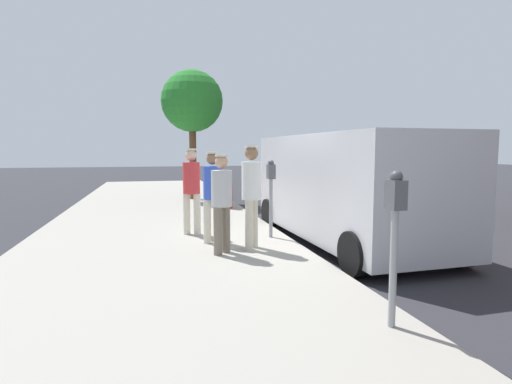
# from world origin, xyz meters

# --- Properties ---
(ground_plane) EXTENTS (80.00, 80.00, 0.00)m
(ground_plane) POSITION_xyz_m (0.00, 0.00, 0.00)
(ground_plane) COLOR #2D2D33
(sidewalk_slab) EXTENTS (5.00, 32.00, 0.15)m
(sidewalk_slab) POSITION_xyz_m (3.50, 0.00, 0.07)
(sidewalk_slab) COLOR #9E998E
(sidewalk_slab) RESTS_ON ground
(parking_meter_near) EXTENTS (0.14, 0.18, 1.52)m
(parking_meter_near) POSITION_xyz_m (1.35, -0.44, 1.18)
(parking_meter_near) COLOR gray
(parking_meter_near) RESTS_ON sidewalk_slab
(parking_meter_far) EXTENTS (0.14, 0.18, 1.52)m
(parking_meter_far) POSITION_xyz_m (1.35, 3.82, 1.18)
(parking_meter_far) COLOR gray
(parking_meter_far) RESTS_ON sidewalk_slab
(pedestrian_in_blue) EXTENTS (0.36, 0.34, 1.68)m
(pedestrian_in_blue) POSITION_xyz_m (2.52, -0.24, 1.11)
(pedestrian_in_blue) COLOR beige
(pedestrian_in_blue) RESTS_ON sidewalk_slab
(pedestrian_in_gray) EXTENTS (0.34, 0.34, 1.64)m
(pedestrian_in_gray) POSITION_xyz_m (2.49, 0.61, 1.09)
(pedestrian_in_gray) COLOR #726656
(pedestrian_in_gray) RESTS_ON sidewalk_slab
(pedestrian_in_white) EXTENTS (0.34, 0.34, 1.79)m
(pedestrian_in_white) POSITION_xyz_m (1.93, 0.39, 1.19)
(pedestrian_in_white) COLOR beige
(pedestrian_in_white) RESTS_ON sidewalk_slab
(pedestrian_in_red) EXTENTS (0.34, 0.34, 1.74)m
(pedestrian_in_red) POSITION_xyz_m (2.83, -1.09, 1.15)
(pedestrian_in_red) COLOR beige
(pedestrian_in_red) RESTS_ON sidewalk_slab
(parked_van) EXTENTS (2.28, 5.26, 2.15)m
(parked_van) POSITION_xyz_m (-0.15, -0.24, 1.15)
(parked_van) COLOR #BCBCC1
(parked_van) RESTS_ON ground
(street_tree) EXTENTS (2.11, 2.11, 4.43)m
(street_tree) POSITION_xyz_m (2.22, -7.23, 3.49)
(street_tree) COLOR brown
(street_tree) RESTS_ON sidewalk_slab
(fire_hydrant) EXTENTS (0.24, 0.24, 0.86)m
(fire_hydrant) POSITION_xyz_m (1.45, -4.60, 0.57)
(fire_hydrant) COLOR red
(fire_hydrant) RESTS_ON sidewalk_slab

